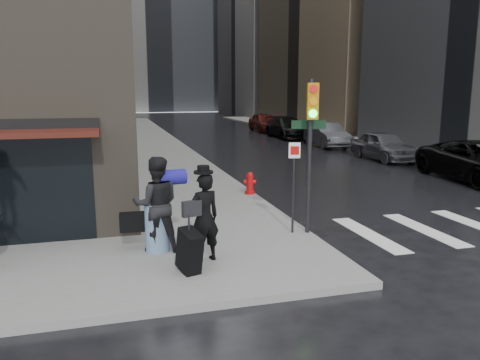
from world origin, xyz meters
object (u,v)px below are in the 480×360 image
Objects in this scene: parked_car_0 at (480,161)px; parked_car_2 at (327,135)px; parked_car_3 at (288,128)px; traffic_light at (309,136)px; parked_car_4 at (264,122)px; parked_car_1 at (383,146)px; man_jeans at (156,204)px; man_overcoat at (201,223)px; fire_hydrant at (250,184)px.

parked_car_0 is 1.22× the size of parked_car_2.
parked_car_0 reaches higher than parked_car_3.
parked_car_4 is (8.77, 29.56, -1.67)m from traffic_light.
parked_car_1 is 6.13m from parked_car_2.
man_jeans is at bearing -116.26° from parked_car_3.
traffic_light reaches higher than parked_car_3.
man_overcoat reaches higher than parked_car_0.
parked_car_2 is at bearing -86.34° from parked_car_3.
fire_hydrant is at bearing -171.79° from parked_car_0.
parked_car_3 is (11.41, 24.71, -0.19)m from man_overcoat.
parked_car_3 is at bearing 82.83° from traffic_light.
fire_hydrant is 20.76m from parked_car_3.
parked_car_2 is (-0.23, 6.13, 0.02)m from parked_car_1.
traffic_light reaches higher than parked_car_4.
parked_car_4 reaches higher than parked_car_3.
parked_car_2 is 12.26m from parked_car_4.
parked_car_4 is at bearing 95.39° from parked_car_2.
parked_car_0 reaches higher than parked_car_1.
parked_car_1 is at bearing 63.76° from traffic_light.
parked_car_4 is (0.17, 6.13, 0.04)m from parked_car_3.
traffic_light is 10.95m from parked_car_0.
fire_hydrant is (2.76, 5.85, -0.50)m from man_overcoat.
parked_car_2 is at bearing 98.46° from parked_car_0.
man_jeans reaches higher than fire_hydrant.
parked_car_0 is 12.27m from parked_car_2.
man_jeans is at bearing -68.94° from man_overcoat.
parked_car_3 is (-0.52, 12.26, 0.04)m from parked_car_1.
man_overcoat is 17.26m from parked_car_1.
parked_car_0 is at bearing -155.15° from man_jeans.
parked_car_4 reaches higher than fire_hydrant.
parked_car_0 is at bearing -86.10° from parked_car_1.
parked_car_2 is (8.95, 12.73, 0.29)m from fire_hydrant.
man_overcoat is at bearing -147.55° from parked_car_0.
traffic_light is 5.00m from fire_hydrant.
man_overcoat is 13.90m from parked_car_0.
man_jeans is 6.04m from fire_hydrant.
fire_hydrant is at bearing -123.23° from man_jeans.
traffic_light is at bearing -146.79° from parked_car_0.
parked_car_3 is at bearing -89.80° from parked_car_4.
parked_car_2 reaches higher than parked_car_1.
parked_car_0 is (12.37, 6.33, -0.19)m from man_overcoat.
parked_car_4 is at bearing -109.74° from man_jeans.
parked_car_4 is (-0.13, 12.26, 0.06)m from parked_car_2.
traffic_light is 19.54m from parked_car_2.
traffic_light reaches higher than man_overcoat.
traffic_light is at bearing -129.37° from parked_car_1.
traffic_light is at bearing -109.24° from parked_car_3.
fire_hydrant is 26.50m from parked_car_4.
parked_car_0 is (9.56, 5.05, -1.71)m from traffic_light.
man_overcoat is 3.44m from traffic_light.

